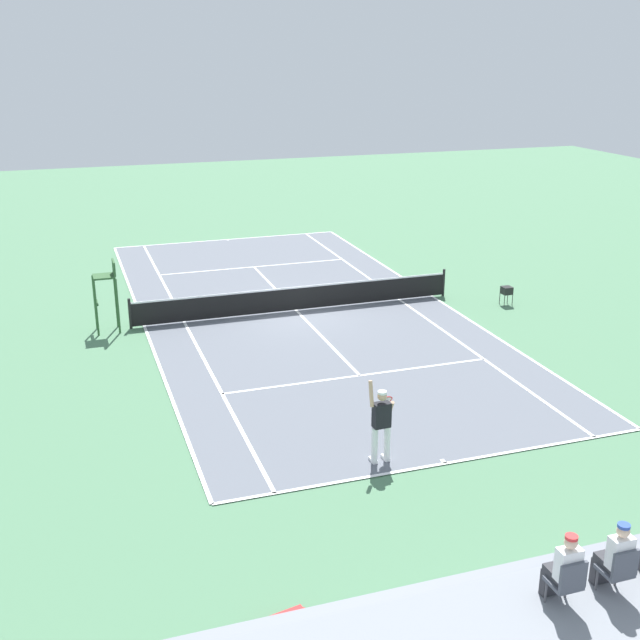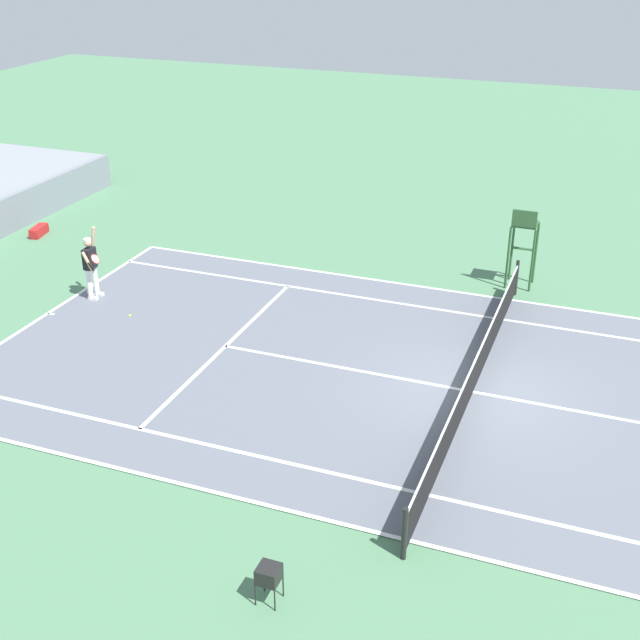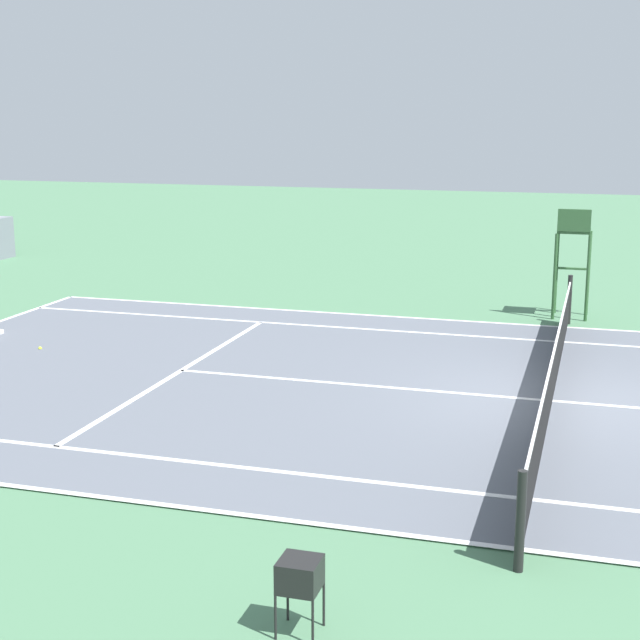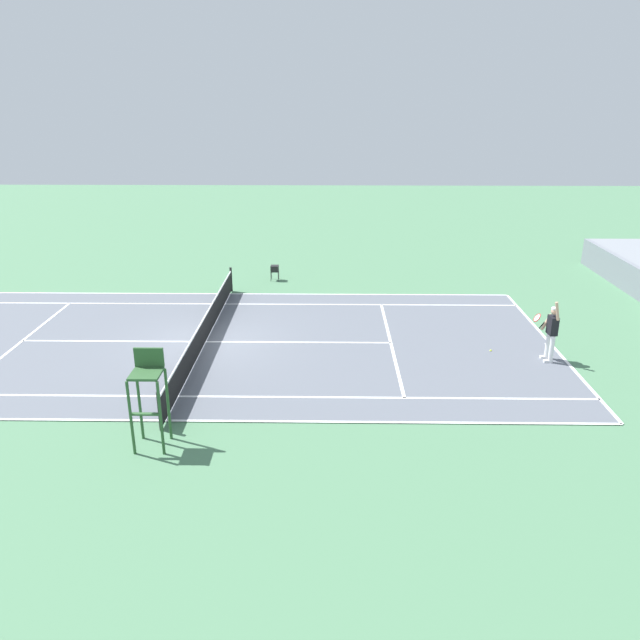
# 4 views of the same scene
# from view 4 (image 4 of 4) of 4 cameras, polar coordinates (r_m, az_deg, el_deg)

# --- Properties ---
(ground_plane) EXTENTS (80.00, 80.00, 0.00)m
(ground_plane) POSITION_cam_4_polar(r_m,az_deg,el_deg) (21.60, -10.56, -2.05)
(ground_plane) COLOR #4C7A56
(court) EXTENTS (11.08, 23.88, 0.03)m
(court) POSITION_cam_4_polar(r_m,az_deg,el_deg) (21.60, -10.56, -2.03)
(court) COLOR slate
(court) RESTS_ON ground
(net) EXTENTS (11.98, 0.10, 1.07)m
(net) POSITION_cam_4_polar(r_m,az_deg,el_deg) (21.41, -10.65, -0.76)
(net) COLOR black
(net) RESTS_ON ground
(tennis_player) EXTENTS (0.76, 0.65, 2.08)m
(tennis_player) POSITION_cam_4_polar(r_m,az_deg,el_deg) (20.75, 20.69, -1.04)
(tennis_player) COLOR white
(tennis_player) RESTS_ON ground
(tennis_ball) EXTENTS (0.07, 0.07, 0.07)m
(tennis_ball) POSITION_cam_4_polar(r_m,az_deg,el_deg) (21.25, 15.59, -2.75)
(tennis_ball) COLOR #D1E533
(tennis_ball) RESTS_ON ground
(umpire_chair) EXTENTS (0.77, 0.77, 2.44)m
(umpire_chair) POSITION_cam_4_polar(r_m,az_deg,el_deg) (15.11, -15.67, -6.02)
(umpire_chair) COLOR #2D562D
(umpire_chair) RESTS_ON ground
(ball_hopper) EXTENTS (0.36, 0.36, 0.70)m
(ball_hopper) POSITION_cam_4_polar(r_m,az_deg,el_deg) (28.38, -4.24, 4.82)
(ball_hopper) COLOR black
(ball_hopper) RESTS_ON ground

